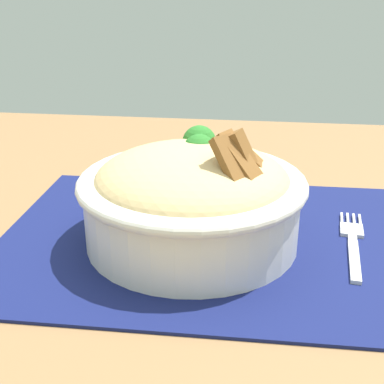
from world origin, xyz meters
The scene contains 4 objects.
table centered at (0.00, 0.00, 0.64)m, with size 1.02×0.96×0.72m.
placemat centered at (0.02, 0.02, 0.72)m, with size 0.47×0.29×0.00m, color #11194C.
bowl centered at (-0.03, 0.02, 0.77)m, with size 0.22×0.22×0.11m.
fork centered at (0.12, 0.03, 0.72)m, with size 0.03×0.14×0.00m.
Camera 1 is at (0.03, -0.42, 0.95)m, focal length 48.23 mm.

